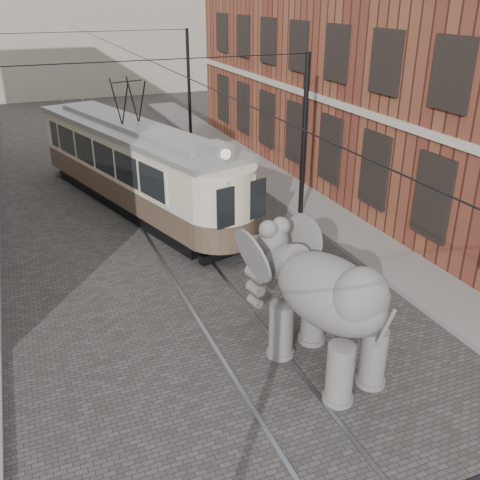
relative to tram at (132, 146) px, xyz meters
name	(u,v)px	position (x,y,z in m)	size (l,w,h in m)	color
ground	(231,324)	(0.37, -9.41, -2.45)	(120.00, 120.00, 0.00)	#403E3B
tram_rails	(231,324)	(0.37, -9.41, -2.44)	(1.54, 80.00, 0.02)	slate
sidewalk_right	(419,280)	(6.37, -9.41, -2.38)	(2.00, 60.00, 0.15)	slate
brick_building	(395,40)	(11.37, -0.41, 3.55)	(8.00, 26.00, 12.00)	#5F2A1F
distant_block	(54,3)	(0.37, 30.59, 4.55)	(28.00, 10.00, 14.00)	gray
catenary	(166,162)	(0.17, -4.41, 0.55)	(11.00, 30.20, 6.00)	black
tram	(132,146)	(0.00, 0.00, 0.00)	(2.55, 12.37, 4.91)	beige
elephant	(328,311)	(1.68, -11.90, -0.92)	(2.76, 5.00, 3.06)	#5C5A55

